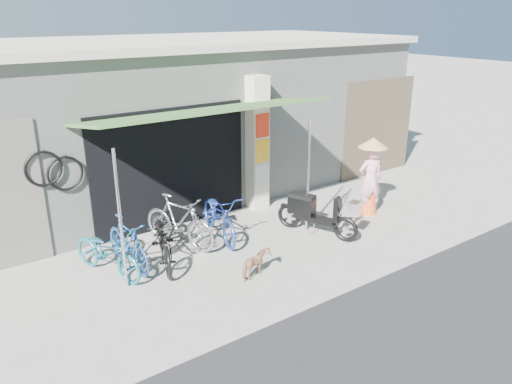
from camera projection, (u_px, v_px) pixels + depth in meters
ground at (296, 255)px, 9.30m from camera, size 80.00×80.00×0.00m
bicycle_shop at (168, 114)px, 12.57m from camera, size 12.30×5.30×3.66m
shop_pillar at (257, 144)px, 11.13m from camera, size 0.42×0.44×3.00m
awning at (205, 113)px, 9.20m from camera, size 4.60×1.88×2.72m
neighbour_right at (378, 128)px, 13.57m from camera, size 2.60×0.06×2.60m
bike_teal at (107, 252)px, 8.48m from camera, size 1.07×1.72×0.85m
bike_blue at (128, 243)px, 8.73m from camera, size 0.52×1.56×0.92m
bike_black at (164, 240)px, 8.87m from camera, size 1.14×1.85×0.92m
bike_silver at (179, 221)px, 9.52m from camera, size 1.05×1.77×1.03m
bike_navy at (219, 215)px, 9.89m from camera, size 0.99×1.90×0.95m
street_dog at (256, 264)px, 8.45m from camera, size 0.64×0.43×0.50m
moped at (315, 213)px, 10.05m from camera, size 0.84×1.72×1.02m
nun at (371, 176)px, 10.97m from camera, size 0.66×0.64×1.74m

